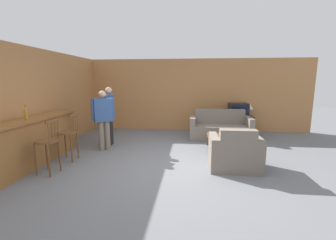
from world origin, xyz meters
name	(u,v)px	position (x,y,z in m)	size (l,w,h in m)	color
ground_plane	(167,166)	(0.00, 0.00, 0.00)	(24.00, 24.00, 0.00)	slate
wall_back	(178,95)	(0.00, 3.72, 1.30)	(9.40, 0.08, 2.60)	#B27A47
wall_left	(57,100)	(-3.25, 1.36, 1.30)	(0.08, 8.72, 2.60)	#B27A47
bar_counter	(32,142)	(-2.92, -0.23, 0.52)	(0.55, 2.76, 1.03)	brown
bar_chair_near	(47,145)	(-2.30, -0.61, 0.59)	(0.47, 0.47, 1.08)	brown
bar_chair_mid	(68,135)	(-2.30, 0.15, 0.59)	(0.44, 0.44, 1.08)	brown
couch_far	(220,129)	(1.41, 2.52, 0.33)	(1.89, 0.83, 0.91)	#70665B
armchair_near	(235,154)	(1.40, 0.02, 0.33)	(1.02, 0.79, 0.89)	#70665B
coffee_table	(219,139)	(1.23, 1.32, 0.31)	(0.58, 0.91, 0.36)	brown
tv_unit	(238,125)	(2.11, 3.37, 0.30)	(1.03, 0.48, 0.61)	#513823
tv	(238,110)	(2.11, 3.36, 0.83)	(0.64, 0.48, 0.45)	black
bottle	(26,113)	(-2.90, -0.33, 1.16)	(0.07, 0.07, 0.29)	#B27A23
table_lamp	(250,107)	(2.49, 3.37, 0.93)	(0.24, 0.24, 0.45)	brown
person_by_window	(110,112)	(-1.81, 1.51, 0.94)	(0.18, 0.50, 1.65)	black
person_by_counter	(103,117)	(-1.79, 1.01, 0.88)	(0.51, 0.39, 1.57)	#756B5B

